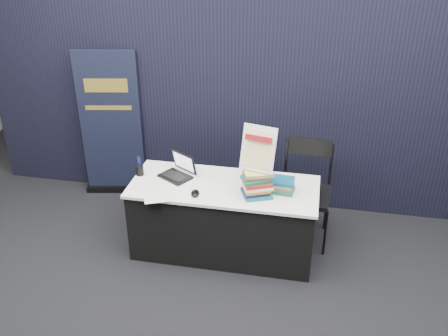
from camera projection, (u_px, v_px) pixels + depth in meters
The scene contains 15 objects.
floor at pixel (213, 284), 4.64m from camera, with size 8.00×8.00×0.00m, color black.
wall_back at pixel (269, 10), 7.28m from camera, with size 8.00×0.02×3.50m, color #A5A39C.
drape_partition at pixel (242, 103), 5.46m from camera, with size 6.00×0.08×2.40m, color black.
display_table at pixel (224, 218), 4.94m from camera, with size 1.80×0.75×0.75m.
laptop at pixel (176, 171), 4.91m from camera, with size 0.36×0.37×0.23m.
mouse at pixel (195, 193), 4.60m from camera, with size 0.08×0.13×0.04m, color black.
brochure_left at pixel (158, 198), 4.57m from camera, with size 0.25×0.18×0.00m, color silver.
brochure_mid at pixel (148, 185), 4.77m from camera, with size 0.33×0.23×0.00m, color silver.
brochure_right at pixel (171, 179), 4.87m from camera, with size 0.25×0.18×0.00m, color silver.
pen_cup at pixel (140, 170), 4.93m from camera, with size 0.08×0.08×0.10m, color black.
book_stack_tall at pixel (257, 184), 4.53m from camera, with size 0.29×0.26×0.26m.
book_stack_short at pixel (282, 185), 4.64m from camera, with size 0.23×0.19×0.13m.
info_sign at pixel (258, 149), 4.40m from camera, with size 0.33×0.19×0.43m.
pullup_banner at pixel (112, 133), 5.79m from camera, with size 0.75×0.24×1.75m.
stacking_chair at pixel (306, 189), 5.03m from camera, with size 0.51×0.51×1.06m.
Camera 1 is at (0.79, -3.50, 3.14)m, focal length 40.00 mm.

